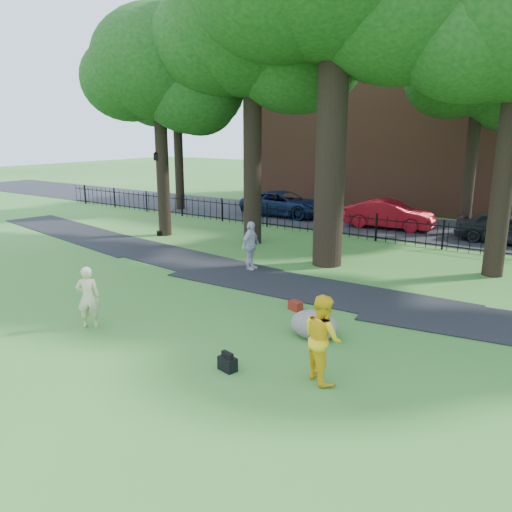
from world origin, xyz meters
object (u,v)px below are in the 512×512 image
Objects in this scene: boulder at (314,323)px; lamppost at (159,194)px; man at (322,338)px; woman at (88,297)px; red_sedan at (389,214)px.

lamppost reaches higher than boulder.
man is at bearing -58.22° from boulder.
lamppost reaches higher than woman.
woman is 17.43m from red_sedan.
lamppost is at bearing -94.34° from woman.
boulder is at bearing -33.12° from lamppost.
man is (6.28, 0.88, 0.10)m from woman.
woman is 0.89× the size of man.
man is 17.07m from red_sedan.
man reaches higher than boulder.
boulder is 0.28× the size of red_sedan.
man is 0.45× the size of lamppost.
man is at bearing -37.05° from lamppost.
man is at bearing -169.75° from red_sedan.
red_sedan is (-4.53, 16.46, -0.18)m from man.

